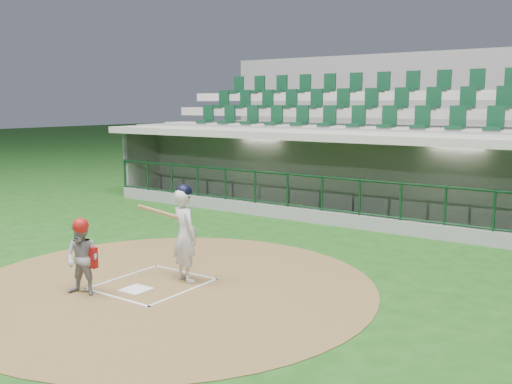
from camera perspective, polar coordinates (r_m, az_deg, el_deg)
ground at (r=10.52m, az=-9.11°, el=-8.72°), size 120.00×120.00×0.00m
dirt_circle at (r=10.19m, az=-8.66°, el=-9.28°), size 7.20×7.20×0.01m
home_plate at (r=10.05m, az=-11.91°, el=-9.53°), size 0.43×0.43×0.02m
batter_box_chalk at (r=10.31m, az=-10.28°, el=-9.02°), size 1.55×1.80×0.01m
dugout_structure at (r=16.66m, az=9.98°, el=1.15°), size 16.40×3.70×3.00m
seating_deck at (r=19.49m, az=13.56°, el=3.51°), size 17.00×6.72×5.15m
batter at (r=10.20m, az=-7.15°, el=-4.06°), size 0.89×0.93×1.75m
catcher at (r=9.89m, az=-16.98°, el=-6.25°), size 0.70×0.62×1.30m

